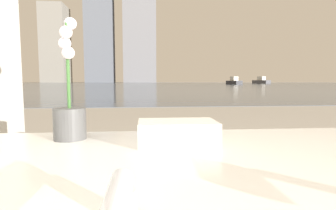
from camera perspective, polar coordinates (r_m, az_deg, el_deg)
name	(u,v)px	position (r m, az deg, el deg)	size (l,w,h in m)	color
faucet_near	(118,204)	(0.39, -10.73, -20.39)	(0.04, 0.19, 0.08)	silver
potted_orchid	(69,107)	(1.04, -20.68, -0.45)	(0.12, 0.12, 0.45)	#4C4C4C
towel_stack	(177,132)	(0.92, 2.04, -5.95)	(0.27, 0.16, 0.08)	silver
harbor_water	(146,84)	(62.19, -4.87, 4.58)	(180.00, 110.00, 0.01)	slate
harbor_boat_1	(261,81)	(76.26, 19.63, 4.94)	(3.44, 5.44, 1.93)	#4C4C51
harbor_boat_2	(234,82)	(57.72, 14.18, 4.97)	(2.29, 4.58, 1.64)	#2D2D33
skyline_tower_0	(56,45)	(125.15, -23.26, 12.01)	(9.84, 12.55, 32.64)	gray
skyline_tower_1	(99,20)	(122.57, -14.74, 17.37)	(12.07, 8.20, 53.55)	slate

